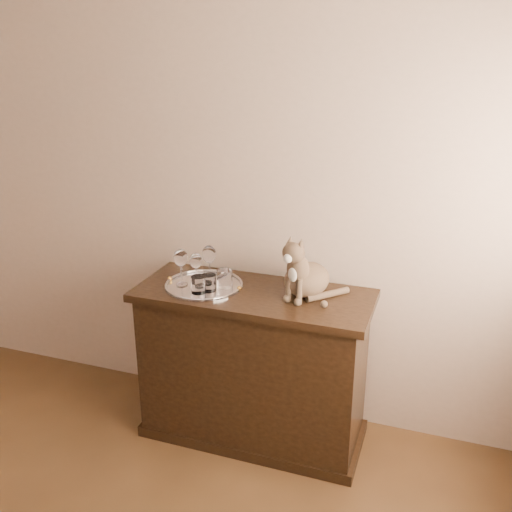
{
  "coord_description": "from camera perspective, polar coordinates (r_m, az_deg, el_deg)",
  "views": [
    {
      "loc": [
        1.49,
        -0.54,
        2.0
      ],
      "look_at": [
        0.61,
        1.95,
        1.04
      ],
      "focal_mm": 40.0,
      "sensor_mm": 36.0,
      "label": 1
    }
  ],
  "objects": [
    {
      "name": "sideboard",
      "position": [
        3.07,
        -0.26,
        -10.9
      ],
      "size": [
        1.2,
        0.5,
        0.85
      ],
      "primitive_type": null,
      "color": "black",
      "rests_on": "ground"
    },
    {
      "name": "tumbler_b",
      "position": [
        2.84,
        -5.77,
        -2.86
      ],
      "size": [
        0.08,
        0.08,
        0.09
      ],
      "primitive_type": "cylinder",
      "color": "silver",
      "rests_on": "tray"
    },
    {
      "name": "tumbler_a",
      "position": [
        2.86,
        -4.76,
        -2.68
      ],
      "size": [
        0.08,
        0.08,
        0.08
      ],
      "primitive_type": "cylinder",
      "color": "white",
      "rests_on": "tray"
    },
    {
      "name": "wine_glass_b",
      "position": [
        2.96,
        -4.69,
        -0.75
      ],
      "size": [
        0.07,
        0.07,
        0.2
      ],
      "primitive_type": null,
      "color": "white",
      "rests_on": "tray"
    },
    {
      "name": "wine_glass_d",
      "position": [
        2.93,
        -6.02,
        -1.3
      ],
      "size": [
        0.06,
        0.06,
        0.17
      ],
      "primitive_type": null,
      "color": "silver",
      "rests_on": "tray"
    },
    {
      "name": "tray",
      "position": [
        2.94,
        -5.22,
        -3.0
      ],
      "size": [
        0.4,
        0.4,
        0.01
      ],
      "primitive_type": "cylinder",
      "color": "silver",
      "rests_on": "sideboard"
    },
    {
      "name": "cat",
      "position": [
        2.79,
        5.15,
        -0.76
      ],
      "size": [
        0.4,
        0.39,
        0.33
      ],
      "primitive_type": null,
      "rotation": [
        0.0,
        0.0,
        -0.31
      ],
      "color": "brown",
      "rests_on": "sideboard"
    },
    {
      "name": "wine_glass_c",
      "position": [
        2.93,
        -7.5,
        -1.1
      ],
      "size": [
        0.07,
        0.07,
        0.2
      ],
      "primitive_type": null,
      "color": "silver",
      "rests_on": "tray"
    },
    {
      "name": "wall_back",
      "position": [
        3.23,
        -8.58,
        8.15
      ],
      "size": [
        4.0,
        0.1,
        2.7
      ],
      "primitive_type": "cube",
      "color": "#BFA38F",
      "rests_on": "ground"
    },
    {
      "name": "tumbler_c",
      "position": [
        2.9,
        -3.15,
        -2.26
      ],
      "size": [
        0.08,
        0.08,
        0.09
      ],
      "primitive_type": "cylinder",
      "color": "white",
      "rests_on": "tray"
    }
  ]
}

